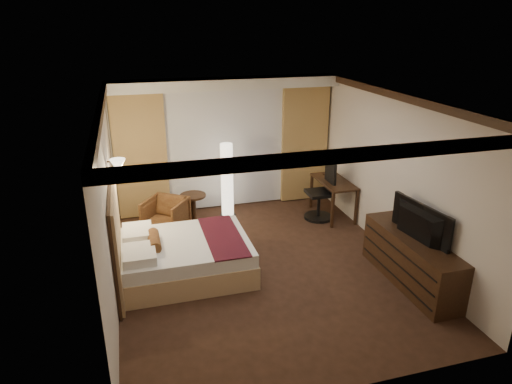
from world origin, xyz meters
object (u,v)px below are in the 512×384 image
object	(u,v)px
armchair	(166,214)
office_chair	(319,191)
side_table	(194,208)
television	(415,217)
floor_lamp	(227,181)
bed	(186,257)
dresser	(411,260)
desk	(333,198)

from	to	relation	value
armchair	office_chair	distance (m)	3.01
armchair	side_table	distance (m)	0.67
television	office_chair	bearing A→B (deg)	0.75
armchair	television	xyz separation A→B (m)	(3.34, -2.79, 0.73)
armchair	office_chair	xyz separation A→B (m)	(2.99, -0.20, 0.22)
armchair	side_table	xyz separation A→B (m)	(0.57, 0.35, -0.08)
armchair	floor_lamp	world-z (taller)	floor_lamp
bed	dresser	xyz separation A→B (m)	(3.21, -1.18, 0.09)
office_chair	television	distance (m)	2.66
desk	dresser	bearing A→B (deg)	-88.91
floor_lamp	bed	bearing A→B (deg)	-118.91
bed	television	world-z (taller)	television
office_chair	television	xyz separation A→B (m)	(0.35, -2.59, 0.51)
office_chair	television	world-z (taller)	television
desk	dresser	xyz separation A→B (m)	(0.05, -2.64, 0.00)
office_chair	dresser	bearing A→B (deg)	-80.55
side_table	television	world-z (taller)	television
dresser	floor_lamp	bearing A→B (deg)	123.46
television	desk	bearing A→B (deg)	-6.46
side_table	floor_lamp	distance (m)	0.85
floor_lamp	dresser	size ratio (longest dim) A/B	0.78
bed	office_chair	distance (m)	3.18
television	floor_lamp	bearing A→B (deg)	26.19
desk	television	distance (m)	2.74
television	side_table	bearing A→B (deg)	34.54
armchair	desk	bearing A→B (deg)	31.85
side_table	desk	size ratio (longest dim) A/B	0.49
bed	television	xyz separation A→B (m)	(3.18, -1.18, 0.81)
office_chair	side_table	bearing A→B (deg)	168.41
side_table	office_chair	xyz separation A→B (m)	(2.42, -0.55, 0.30)
bed	dresser	bearing A→B (deg)	-20.18
desk	television	size ratio (longest dim) A/B	0.98
side_table	floor_lamp	size ratio (longest dim) A/B	0.37
side_table	office_chair	bearing A→B (deg)	-12.74
floor_lamp	desk	world-z (taller)	floor_lamp
bed	office_chair	bearing A→B (deg)	26.48
armchair	bed	bearing A→B (deg)	-49.85
desk	office_chair	size ratio (longest dim) A/B	0.98
office_chair	bed	bearing A→B (deg)	-152.36
bed	floor_lamp	world-z (taller)	floor_lamp
floor_lamp	office_chair	xyz separation A→B (m)	(1.72, -0.59, -0.18)
office_chair	dresser	size ratio (longest dim) A/B	0.60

